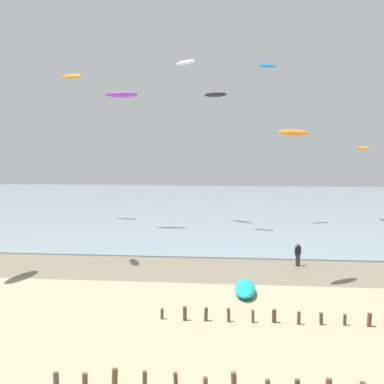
{
  "coord_description": "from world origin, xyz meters",
  "views": [
    {
      "loc": [
        3.95,
        -7.17,
        8.7
      ],
      "look_at": [
        1.94,
        13.34,
        6.77
      ],
      "focal_mm": 44.63,
      "sensor_mm": 36.0,
      "label": 1
    }
  ],
  "objects_px": {
    "kite_aloft_8": "(267,66)",
    "kite_aloft_12": "(294,133)",
    "kite_aloft_9": "(362,149)",
    "person_mid_beach": "(298,254)",
    "kite_aloft_1": "(72,76)",
    "grounded_kite": "(245,288)",
    "kite_aloft_6": "(185,62)",
    "kite_aloft_4": "(122,95)",
    "kite_aloft_5": "(215,95)"
  },
  "relations": [
    {
      "from": "kite_aloft_12",
      "to": "kite_aloft_8",
      "type": "bearing_deg",
      "value": -128.43
    },
    {
      "from": "kite_aloft_1",
      "to": "kite_aloft_5",
      "type": "relative_size",
      "value": 1.16
    },
    {
      "from": "kite_aloft_1",
      "to": "kite_aloft_5",
      "type": "height_order",
      "value": "kite_aloft_1"
    },
    {
      "from": "kite_aloft_6",
      "to": "kite_aloft_9",
      "type": "height_order",
      "value": "kite_aloft_6"
    },
    {
      "from": "kite_aloft_1",
      "to": "kite_aloft_6",
      "type": "xyz_separation_m",
      "value": [
        13.5,
        -0.88,
        1.19
      ]
    },
    {
      "from": "person_mid_beach",
      "to": "kite_aloft_6",
      "type": "relative_size",
      "value": 0.57
    },
    {
      "from": "kite_aloft_5",
      "to": "kite_aloft_6",
      "type": "distance_m",
      "value": 7.48
    },
    {
      "from": "grounded_kite",
      "to": "kite_aloft_1",
      "type": "relative_size",
      "value": 1.16
    },
    {
      "from": "person_mid_beach",
      "to": "kite_aloft_9",
      "type": "relative_size",
      "value": 0.54
    },
    {
      "from": "person_mid_beach",
      "to": "kite_aloft_1",
      "type": "distance_m",
      "value": 35.1
    },
    {
      "from": "kite_aloft_5",
      "to": "kite_aloft_1",
      "type": "bearing_deg",
      "value": -174.74
    },
    {
      "from": "kite_aloft_8",
      "to": "grounded_kite",
      "type": "bearing_deg",
      "value": 55.19
    },
    {
      "from": "kite_aloft_9",
      "to": "kite_aloft_1",
      "type": "bearing_deg",
      "value": -89.93
    },
    {
      "from": "kite_aloft_9",
      "to": "kite_aloft_12",
      "type": "bearing_deg",
      "value": -25.53
    },
    {
      "from": "kite_aloft_5",
      "to": "kite_aloft_12",
      "type": "relative_size",
      "value": 0.97
    },
    {
      "from": "kite_aloft_9",
      "to": "grounded_kite",
      "type": "bearing_deg",
      "value": -28.56
    },
    {
      "from": "kite_aloft_5",
      "to": "kite_aloft_8",
      "type": "bearing_deg",
      "value": 67.79
    },
    {
      "from": "kite_aloft_1",
      "to": "kite_aloft_6",
      "type": "height_order",
      "value": "kite_aloft_6"
    },
    {
      "from": "kite_aloft_6",
      "to": "kite_aloft_9",
      "type": "relative_size",
      "value": 0.94
    },
    {
      "from": "person_mid_beach",
      "to": "kite_aloft_6",
      "type": "bearing_deg",
      "value": 118.57
    },
    {
      "from": "grounded_kite",
      "to": "kite_aloft_4",
      "type": "bearing_deg",
      "value": 29.61
    },
    {
      "from": "kite_aloft_8",
      "to": "kite_aloft_6",
      "type": "bearing_deg",
      "value": -28.53
    },
    {
      "from": "grounded_kite",
      "to": "kite_aloft_4",
      "type": "distance_m",
      "value": 28.55
    },
    {
      "from": "kite_aloft_5",
      "to": "kite_aloft_6",
      "type": "height_order",
      "value": "kite_aloft_6"
    },
    {
      "from": "grounded_kite",
      "to": "kite_aloft_4",
      "type": "relative_size",
      "value": 1.0
    },
    {
      "from": "grounded_kite",
      "to": "kite_aloft_12",
      "type": "distance_m",
      "value": 10.16
    },
    {
      "from": "kite_aloft_5",
      "to": "kite_aloft_9",
      "type": "distance_m",
      "value": 19.19
    },
    {
      "from": "grounded_kite",
      "to": "kite_aloft_12",
      "type": "bearing_deg",
      "value": -47.52
    },
    {
      "from": "kite_aloft_12",
      "to": "grounded_kite",
      "type": "bearing_deg",
      "value": 3.87
    },
    {
      "from": "kite_aloft_1",
      "to": "grounded_kite",
      "type": "bearing_deg",
      "value": -37.12
    },
    {
      "from": "kite_aloft_4",
      "to": "kite_aloft_8",
      "type": "height_order",
      "value": "kite_aloft_8"
    },
    {
      "from": "grounded_kite",
      "to": "kite_aloft_4",
      "type": "height_order",
      "value": "kite_aloft_4"
    },
    {
      "from": "kite_aloft_8",
      "to": "kite_aloft_9",
      "type": "xyz_separation_m",
      "value": [
        11.19,
        2.71,
        -9.09
      ]
    },
    {
      "from": "grounded_kite",
      "to": "kite_aloft_6",
      "type": "distance_m",
      "value": 32.42
    },
    {
      "from": "kite_aloft_1",
      "to": "kite_aloft_5",
      "type": "xyz_separation_m",
      "value": [
        17.12,
        -5.93,
        -2.96
      ]
    },
    {
      "from": "kite_aloft_5",
      "to": "kite_aloft_8",
      "type": "relative_size",
      "value": 1.06
    },
    {
      "from": "kite_aloft_1",
      "to": "kite_aloft_6",
      "type": "distance_m",
      "value": 13.58
    },
    {
      "from": "person_mid_beach",
      "to": "kite_aloft_5",
      "type": "relative_size",
      "value": 0.68
    },
    {
      "from": "kite_aloft_1",
      "to": "kite_aloft_5",
      "type": "distance_m",
      "value": 18.36
    },
    {
      "from": "kite_aloft_1",
      "to": "kite_aloft_12",
      "type": "relative_size",
      "value": 1.13
    },
    {
      "from": "kite_aloft_9",
      "to": "kite_aloft_5",
      "type": "bearing_deg",
      "value": -67.9
    },
    {
      "from": "kite_aloft_8",
      "to": "kite_aloft_12",
      "type": "height_order",
      "value": "kite_aloft_8"
    },
    {
      "from": "kite_aloft_12",
      "to": "kite_aloft_9",
      "type": "bearing_deg",
      "value": -151.72
    },
    {
      "from": "kite_aloft_1",
      "to": "kite_aloft_8",
      "type": "relative_size",
      "value": 1.23
    },
    {
      "from": "kite_aloft_6",
      "to": "kite_aloft_12",
      "type": "height_order",
      "value": "kite_aloft_6"
    },
    {
      "from": "kite_aloft_9",
      "to": "kite_aloft_12",
      "type": "xyz_separation_m",
      "value": [
        -10.79,
        -26.27,
        1.06
      ]
    },
    {
      "from": "grounded_kite",
      "to": "person_mid_beach",
      "type": "bearing_deg",
      "value": -29.79
    },
    {
      "from": "kite_aloft_5",
      "to": "grounded_kite",
      "type": "bearing_deg",
      "value": -58.01
    },
    {
      "from": "kite_aloft_8",
      "to": "kite_aloft_1",
      "type": "bearing_deg",
      "value": -31.14
    },
    {
      "from": "kite_aloft_4",
      "to": "kite_aloft_12",
      "type": "bearing_deg",
      "value": -53.83
    }
  ]
}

